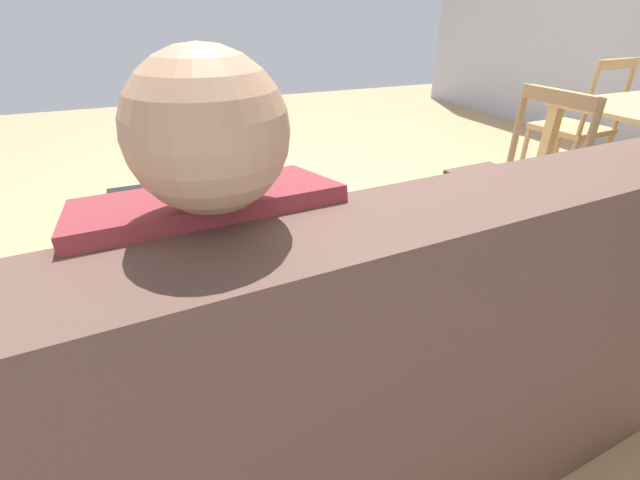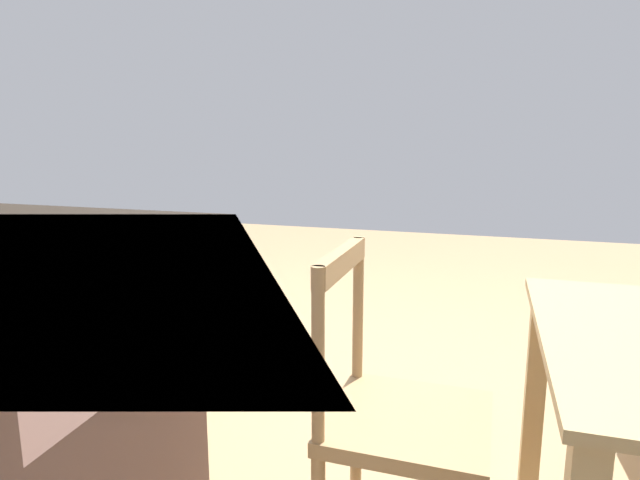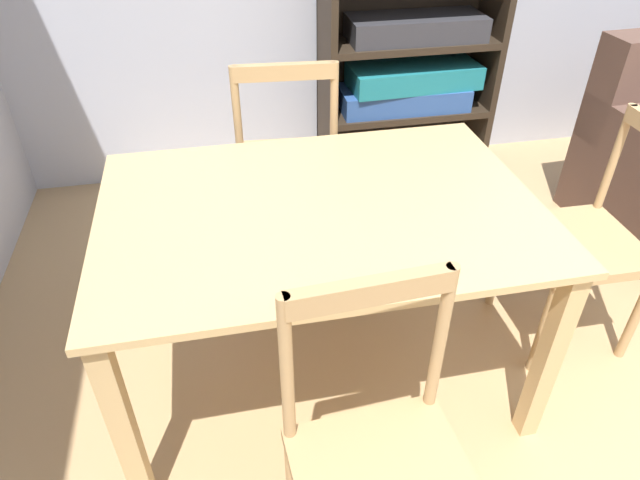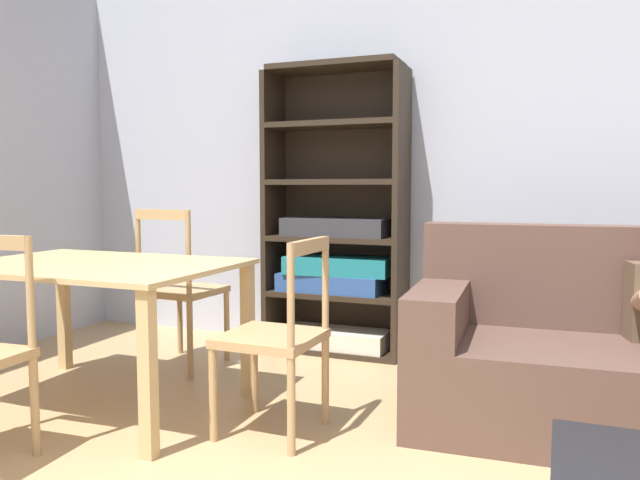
{
  "view_description": "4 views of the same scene",
  "coord_description": "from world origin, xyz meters",
  "views": [
    {
      "loc": [
        1.18,
        2.6,
        1.2
      ],
      "look_at": [
        0.83,
        1.79,
        0.72
      ],
      "focal_mm": 23.72,
      "sensor_mm": 36.0,
      "label": 1
    },
    {
      "loc": [
        -0.87,
        2.6,
        1.19
      ],
      "look_at": [
        -0.43,
        1.18,
        0.9
      ],
      "focal_mm": 30.31,
      "sensor_mm": 36.0,
      "label": 2
    },
    {
      "loc": [
        -1.99,
        -0.18,
        1.69
      ],
      "look_at": [
        -1.69,
        1.27,
        0.6
      ],
      "focal_mm": 31.49,
      "sensor_mm": 36.0,
      "label": 3
    },
    {
      "loc": [
        0.5,
        -1.19,
        1.12
      ],
      "look_at": [
        -0.43,
        1.18,
        0.9
      ],
      "focal_mm": 34.42,
      "sensor_mm": 36.0,
      "label": 4
    }
  ],
  "objects": [
    {
      "name": "dining_chair_by_doorway",
      "position": [
        -1.69,
        0.52,
        0.45
      ],
      "size": [
        0.44,
        0.44,
        0.92
      ],
      "color": "tan",
      "rests_on": "ground_plane"
    },
    {
      "name": "dining_chair_facing_couch",
      "position": [
        -0.67,
        1.27,
        0.44
      ],
      "size": [
        0.43,
        0.43,
        0.89
      ],
      "color": "tan",
      "rests_on": "ground_plane"
    },
    {
      "name": "dining_chair_near_wall",
      "position": [
        -1.69,
        2.02,
        0.48
      ],
      "size": [
        0.45,
        0.45,
        0.99
      ],
      "color": "tan",
      "rests_on": "ground_plane"
    },
    {
      "name": "dining_table",
      "position": [
        -1.69,
        1.27,
        0.64
      ],
      "size": [
        1.38,
        0.96,
        0.74
      ],
      "color": "tan",
      "rests_on": "ground_plane"
    },
    {
      "name": "bookshelf",
      "position": [
        -0.91,
        2.7,
        0.78
      ],
      "size": [
        0.95,
        0.36,
        1.93
      ],
      "color": "#2D2319",
      "rests_on": "ground_plane"
    }
  ]
}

